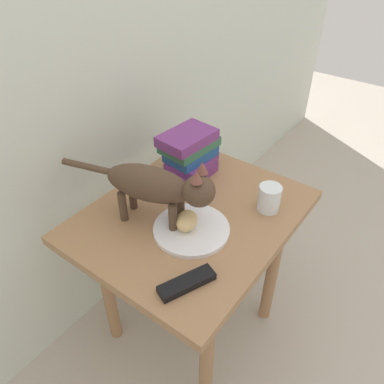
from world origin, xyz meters
TOP-DOWN VIEW (x-y plane):
  - ground_plane at (0.00, 0.00)m, footprint 6.00×6.00m
  - back_panel at (0.00, 0.40)m, footprint 4.00×0.04m
  - side_table at (0.00, 0.00)m, footprint 0.69×0.57m
  - plate at (-0.07, -0.05)m, footprint 0.22×0.22m
  - bread_roll at (-0.07, -0.04)m, footprint 0.10×0.09m
  - cat at (-0.09, 0.05)m, footprint 0.17×0.47m
  - book_stack at (0.16, 0.13)m, footprint 0.21×0.15m
  - candle_jar at (0.16, -0.18)m, footprint 0.07×0.07m
  - tv_remote at (-0.23, -0.16)m, footprint 0.16×0.10m

SIDE VIEW (x-z plane):
  - ground_plane at x=0.00m, z-range 0.00..0.00m
  - side_table at x=0.00m, z-range 0.20..0.79m
  - plate at x=-0.07m, z-range 0.59..0.61m
  - tv_remote at x=-0.23m, z-range 0.59..0.61m
  - candle_jar at x=0.16m, z-range 0.59..0.67m
  - bread_roll at x=-0.07m, z-range 0.61..0.66m
  - book_stack at x=0.16m, z-range 0.59..0.76m
  - cat at x=-0.09m, z-range 0.61..0.84m
  - back_panel at x=0.00m, z-range 0.00..2.20m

